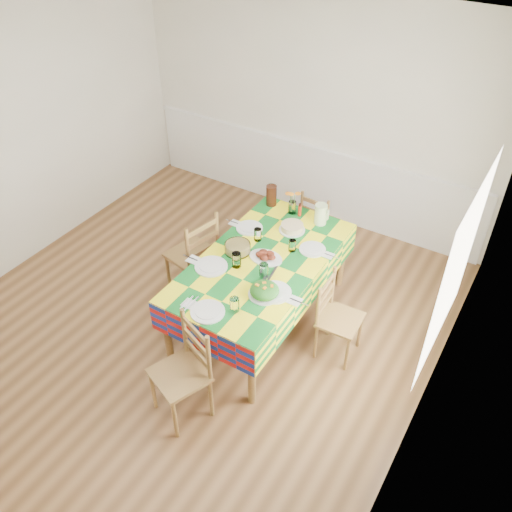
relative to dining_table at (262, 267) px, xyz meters
The scene contains 23 objects.
room 0.98m from the dining_table, 140.46° to the right, with size 4.58×5.08×2.78m.
wainscot 2.11m from the dining_table, 105.29° to the left, with size 4.41×0.06×0.92m.
window_right 1.87m from the dining_table, ahead, with size 1.40×1.40×0.00m, color white.
dining_table is the anchor object (origin of this frame).
setting_near_head 0.79m from the dining_table, 87.66° to the right, with size 0.47×0.32×0.14m.
setting_left_near 0.41m from the dining_table, 134.79° to the right, with size 0.55×0.33×0.15m.
setting_left_far 0.46m from the dining_table, 133.83° to the left, with size 0.49×0.29×0.13m.
setting_right_near 0.40m from the dining_table, 46.82° to the right, with size 0.56×0.32×0.14m.
setting_right_far 0.46m from the dining_table, 50.53° to the left, with size 0.48×0.27×0.12m.
meat_platter 0.12m from the dining_table, 63.28° to the left, with size 0.33×0.23×0.06m.
salad_platter 0.49m from the dining_table, 56.36° to the right, with size 0.28×0.28×0.12m.
pasta_bowl 0.29m from the dining_table, behind, with size 0.25×0.25×0.09m.
cake 0.57m from the dining_table, 88.38° to the left, with size 0.26×0.26×0.07m.
serving_utensils 0.22m from the dining_table, 39.21° to the right, with size 0.15×0.35×0.01m.
flower_vase 0.87m from the dining_table, 99.18° to the left, with size 0.16×0.13×0.26m.
hot_sauce 0.84m from the dining_table, 92.93° to the left, with size 0.04×0.04×0.15m, color #B32A0E.
green_pitcher 0.86m from the dining_table, 76.39° to the left, with size 0.13×0.13×0.22m, color #D3F2AB.
tea_pitcher 0.97m from the dining_table, 114.81° to the left, with size 0.11×0.11×0.22m, color black.
name_card 0.95m from the dining_table, 90.87° to the right, with size 0.07×0.02×0.02m, color white.
chair_near 1.27m from the dining_table, 89.25° to the right, with size 0.54×0.53×0.96m.
chair_far 1.28m from the dining_table, 90.15° to the left, with size 0.41×0.39×0.85m.
chair_left 0.81m from the dining_table, behind, with size 0.51×0.53×1.01m.
chair_right 0.83m from the dining_table, ahead, with size 0.38×0.39×0.86m.
Camera 1 is at (2.54, -2.90, 3.93)m, focal length 38.00 mm.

